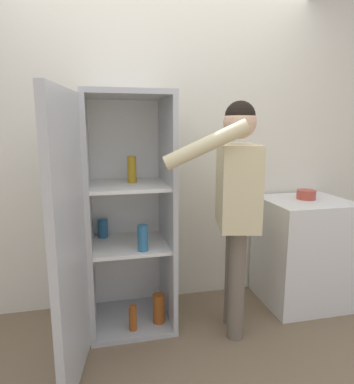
{
  "coord_description": "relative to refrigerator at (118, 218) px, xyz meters",
  "views": [
    {
      "loc": [
        -0.49,
        -1.8,
        1.48
      ],
      "look_at": [
        0.07,
        0.64,
        0.99
      ],
      "focal_mm": 32.0,
      "sensor_mm": 36.0,
      "label": 1
    }
  ],
  "objects": [
    {
      "name": "bowl",
      "position": [
        1.54,
        0.11,
        0.08
      ],
      "size": [
        0.15,
        0.15,
        0.08
      ],
      "color": "#B24738",
      "rests_on": "counter"
    },
    {
      "name": "person",
      "position": [
        0.79,
        -0.2,
        0.19
      ],
      "size": [
        0.73,
        0.59,
        1.64
      ],
      "color": "#726656",
      "rests_on": "ground_plane"
    },
    {
      "name": "wall_back",
      "position": [
        0.37,
        0.43,
        0.43
      ],
      "size": [
        7.0,
        0.06,
        2.55
      ],
      "color": "silver",
      "rests_on": "ground_plane"
    },
    {
      "name": "ground_plane",
      "position": [
        0.37,
        -0.55,
        -0.84
      ],
      "size": [
        12.0,
        12.0,
        0.0
      ],
      "primitive_type": "plane",
      "color": "#7A664C"
    },
    {
      "name": "refrigerator",
      "position": [
        0.0,
        0.0,
        0.0
      ],
      "size": [
        0.75,
        1.18,
        1.7
      ],
      "color": "#B7BABC",
      "rests_on": "ground_plane"
    },
    {
      "name": "counter",
      "position": [
        1.53,
        0.08,
        -0.4
      ],
      "size": [
        0.67,
        0.61,
        0.88
      ],
      "color": "white",
      "rests_on": "ground_plane"
    }
  ]
}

